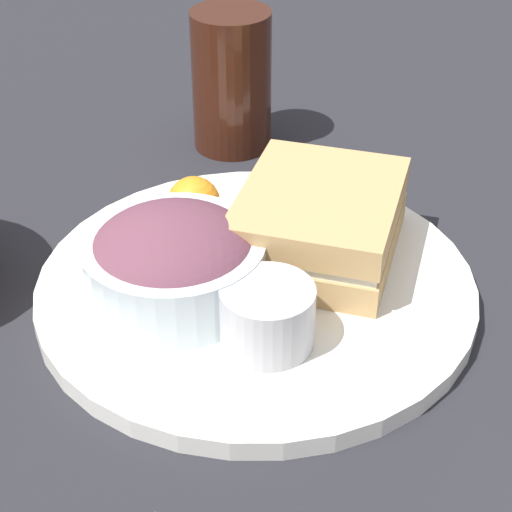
# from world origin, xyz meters

# --- Properties ---
(ground_plane) EXTENTS (4.00, 4.00, 0.00)m
(ground_plane) POSITION_xyz_m (0.00, 0.00, 0.00)
(ground_plane) COLOR #232328
(plate) EXTENTS (0.31, 0.31, 0.01)m
(plate) POSITION_xyz_m (0.00, 0.00, 0.01)
(plate) COLOR white
(plate) RESTS_ON ground_plane
(sandwich) EXTENTS (0.15, 0.13, 0.05)m
(sandwich) POSITION_xyz_m (0.05, -0.02, 0.04)
(sandwich) COLOR tan
(sandwich) RESTS_ON plate
(salad_bowl) EXTENTS (0.13, 0.13, 0.06)m
(salad_bowl) POSITION_xyz_m (-0.04, 0.04, 0.04)
(salad_bowl) COLOR silver
(salad_bowl) RESTS_ON plate
(dressing_cup) EXTENTS (0.06, 0.06, 0.04)m
(dressing_cup) POSITION_xyz_m (-0.06, -0.04, 0.04)
(dressing_cup) COLOR #B7B7BC
(dressing_cup) RESTS_ON plate
(orange_wedge) EXTENTS (0.04, 0.04, 0.04)m
(orange_wedge) POSITION_xyz_m (0.04, 0.07, 0.03)
(orange_wedge) COLOR orange
(orange_wedge) RESTS_ON plate
(drink_glass) EXTENTS (0.07, 0.07, 0.13)m
(drink_glass) POSITION_xyz_m (0.20, 0.13, 0.06)
(drink_glass) COLOR #38190F
(drink_glass) RESTS_ON ground_plane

